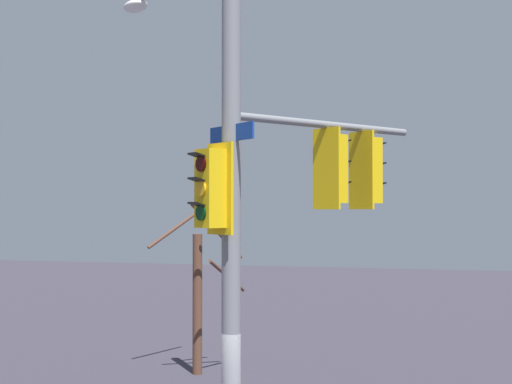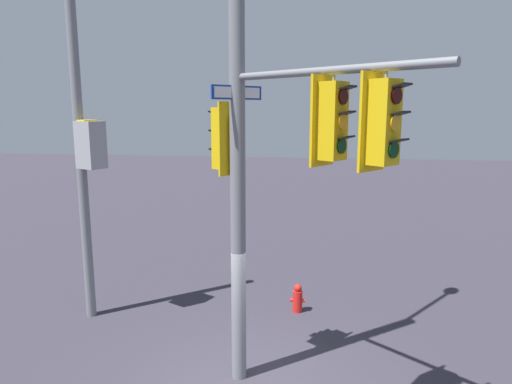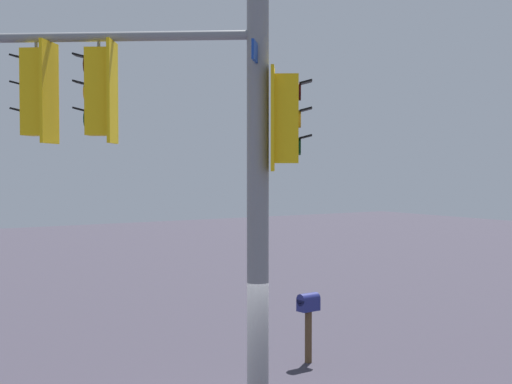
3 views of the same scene
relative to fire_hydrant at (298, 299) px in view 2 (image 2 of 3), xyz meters
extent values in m
cylinder|color=slate|center=(0.97, 3.00, 3.89)|extent=(0.28, 0.28, 8.48)
cylinder|color=slate|center=(-0.51, 4.16, 5.26)|extent=(3.03, 2.40, 0.12)
cube|color=gold|center=(-0.63, 4.25, 4.56)|extent=(0.45, 0.47, 1.10)
cube|color=gold|center=(-0.49, 4.15, 4.56)|extent=(0.35, 0.49, 1.30)
cylinder|color=#2F0403|center=(-0.76, 4.34, 4.90)|extent=(0.15, 0.20, 0.22)
cube|color=black|center=(-0.83, 4.38, 5.02)|extent=(0.25, 0.26, 0.06)
cylinder|color=#F2A814|center=(-0.76, 4.34, 4.56)|extent=(0.15, 0.20, 0.22)
cube|color=black|center=(-0.83, 4.38, 4.68)|extent=(0.25, 0.26, 0.06)
cylinder|color=black|center=(-0.76, 4.34, 4.22)|extent=(0.15, 0.20, 0.22)
cube|color=black|center=(-0.83, 4.38, 4.34)|extent=(0.25, 0.26, 0.06)
cylinder|color=slate|center=(-0.63, 4.25, 5.19)|extent=(0.04, 0.04, 0.15)
cube|color=gold|center=(-1.27, 4.75, 4.56)|extent=(0.46, 0.47, 1.10)
cube|color=gold|center=(-1.14, 4.64, 4.56)|extent=(0.39, 0.45, 1.30)
cylinder|color=#2F0403|center=(-1.40, 4.86, 4.90)|extent=(0.16, 0.19, 0.22)
cube|color=black|center=(-1.45, 4.91, 5.02)|extent=(0.26, 0.26, 0.06)
cylinder|color=#F2A814|center=(-1.40, 4.86, 4.56)|extent=(0.16, 0.19, 0.22)
cube|color=black|center=(-1.45, 4.91, 4.68)|extent=(0.26, 0.26, 0.06)
cylinder|color=black|center=(-1.40, 4.86, 4.22)|extent=(0.16, 0.19, 0.22)
cube|color=black|center=(-1.45, 4.91, 4.34)|extent=(0.26, 0.26, 0.06)
cylinder|color=slate|center=(-1.27, 4.75, 5.19)|extent=(0.04, 0.04, 0.15)
cube|color=gold|center=(1.25, 2.78, 4.21)|extent=(0.45, 0.47, 1.10)
cube|color=gold|center=(1.12, 2.88, 4.21)|extent=(0.36, 0.48, 1.30)
cylinder|color=#2F0403|center=(1.39, 2.69, 4.55)|extent=(0.15, 0.20, 0.22)
cube|color=black|center=(1.45, 2.64, 4.67)|extent=(0.25, 0.26, 0.06)
cylinder|color=#F2A814|center=(1.39, 2.69, 4.21)|extent=(0.15, 0.20, 0.22)
cube|color=black|center=(1.45, 2.64, 4.33)|extent=(0.25, 0.26, 0.06)
cylinder|color=black|center=(1.39, 2.69, 3.87)|extent=(0.15, 0.20, 0.22)
cube|color=black|center=(1.45, 2.64, 3.99)|extent=(0.25, 0.26, 0.06)
cube|color=navy|center=(0.97, 3.00, 5.01)|extent=(0.73, 0.86, 0.24)
cube|color=white|center=(0.96, 3.02, 5.01)|extent=(0.65, 0.77, 0.18)
cylinder|color=slate|center=(5.09, 0.91, 3.77)|extent=(0.23, 0.23, 8.23)
cube|color=#99999E|center=(4.73, 1.09, 3.92)|extent=(0.72, 0.67, 1.08)
cube|color=gold|center=(4.79, 1.06, 3.94)|extent=(0.43, 0.46, 1.10)
cylinder|color=#2F0403|center=(4.64, 1.14, 4.28)|extent=(0.13, 0.21, 0.22)
cube|color=black|center=(4.57, 1.17, 4.40)|extent=(0.24, 0.26, 0.06)
cylinder|color=#F2A814|center=(4.64, 1.14, 3.94)|extent=(0.13, 0.21, 0.22)
cube|color=black|center=(4.57, 1.17, 4.06)|extent=(0.24, 0.26, 0.06)
cylinder|color=black|center=(4.64, 1.14, 3.60)|extent=(0.13, 0.21, 0.22)
cube|color=black|center=(4.57, 1.17, 3.72)|extent=(0.24, 0.26, 0.06)
cylinder|color=red|center=(0.00, 0.00, -0.07)|extent=(0.24, 0.24, 0.55)
sphere|color=red|center=(0.00, 0.00, 0.29)|extent=(0.20, 0.20, 0.20)
cylinder|color=red|center=(-0.14, 0.00, -0.04)|extent=(0.10, 0.09, 0.09)
cylinder|color=red|center=(0.14, 0.00, -0.04)|extent=(0.10, 0.09, 0.09)
camera|label=1|loc=(10.55, 5.83, 3.95)|focal=49.02mm
camera|label=2|loc=(-0.46, 10.87, 4.75)|focal=31.94mm
camera|label=3|loc=(-4.33, -4.93, 3.64)|focal=53.31mm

